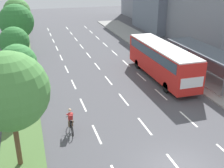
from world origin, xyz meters
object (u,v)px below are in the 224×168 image
(bus_shelter, at_px, (206,60))
(cyclist, at_px, (71,121))
(median_tree_nearest, at_px, (9,91))
(median_tree_farthest, at_px, (17,10))
(median_tree_fifth, at_px, (17,12))
(median_tree_fourth, at_px, (16,22))
(bus, at_px, (162,58))
(median_tree_second, at_px, (18,63))
(median_tree_third, at_px, (14,42))

(bus_shelter, height_order, cyclist, bus_shelter)
(bus_shelter, height_order, median_tree_nearest, median_tree_nearest)
(median_tree_farthest, bearing_deg, median_tree_fifth, -89.26)
(cyclist, height_order, median_tree_fourth, median_tree_fourth)
(median_tree_farthest, bearing_deg, bus, -63.79)
(cyclist, relative_size, median_tree_second, 0.36)
(median_tree_farthest, bearing_deg, bus_shelter, -58.30)
(median_tree_farthest, bearing_deg, median_tree_nearest, -89.99)
(cyclist, relative_size, median_tree_fourth, 0.29)
(median_tree_third, relative_size, median_tree_fifth, 0.79)
(bus_shelter, relative_size, median_tree_nearest, 1.58)
(median_tree_second, height_order, median_tree_farthest, median_tree_farthest)
(median_tree_fourth, relative_size, median_tree_farthest, 1.21)
(bus_shelter, xyz_separation_m, median_tree_third, (-18.08, 6.33, 1.67))
(cyclist, xyz_separation_m, median_tree_third, (-3.47, 12.48, 2.75))
(bus_shelter, height_order, median_tree_second, median_tree_second)
(cyclist, bearing_deg, median_tree_second, 121.94)
(bus, distance_m, median_tree_third, 14.76)
(median_tree_fifth, bearing_deg, median_tree_third, -90.87)
(median_tree_fifth, relative_size, median_tree_farthest, 1.20)
(bus, bearing_deg, median_tree_third, 159.96)
(cyclist, relative_size, median_tree_fifth, 0.29)
(cyclist, distance_m, median_tree_third, 13.24)
(median_tree_nearest, height_order, median_tree_third, median_tree_nearest)
(median_tree_second, bearing_deg, cyclist, -58.06)
(median_tree_second, xyz_separation_m, median_tree_third, (-0.41, 7.57, -0.12))
(bus_shelter, relative_size, bus, 0.91)
(bus, distance_m, cyclist, 12.80)
(median_tree_second, bearing_deg, median_tree_fourth, 90.74)
(median_tree_farthest, bearing_deg, median_tree_second, -89.48)
(bus_shelter, relative_size, median_tree_farthest, 1.99)
(median_tree_nearest, height_order, median_tree_farthest, median_tree_nearest)
(median_tree_second, bearing_deg, median_tree_fifth, 90.44)
(median_tree_third, bearing_deg, median_tree_nearest, -89.46)
(median_tree_nearest, relative_size, median_tree_fourth, 1.04)
(median_tree_second, distance_m, median_tree_fourth, 15.16)
(bus, distance_m, median_tree_farthest, 30.98)
(bus, xyz_separation_m, median_tree_fourth, (-13.59, 12.61, 2.19))
(median_tree_third, bearing_deg, bus_shelter, -19.30)
(bus, relative_size, median_tree_fourth, 1.80)
(cyclist, distance_m, median_tree_nearest, 5.70)
(median_tree_fourth, bearing_deg, bus, -42.86)
(median_tree_nearest, relative_size, median_tree_fifth, 1.04)
(median_tree_third, relative_size, median_tree_farthest, 0.95)
(bus_shelter, distance_m, median_tree_second, 17.80)
(bus, height_order, cyclist, bus)
(bus_shelter, relative_size, cyclist, 5.67)
(median_tree_second, bearing_deg, bus, 10.75)
(bus_shelter, height_order, bus, bus)
(median_tree_nearest, height_order, median_tree_fifth, median_tree_nearest)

